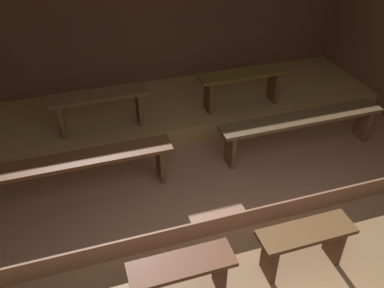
{
  "coord_description": "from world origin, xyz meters",
  "views": [
    {
      "loc": [
        -1.18,
        -1.41,
        3.26
      ],
      "look_at": [
        0.03,
        2.36,
        0.43
      ],
      "focal_mm": 38.52,
      "sensor_mm": 36.0,
      "label": 1
    }
  ],
  "objects_px": {
    "bench_floor_left": "(182,273)",
    "bench_lower_left": "(74,166)",
    "bench_lower_right": "(302,123)",
    "bench_middle_left": "(100,102)",
    "bench_floor_right": "(305,240)",
    "bench_middle_right": "(242,81)"
  },
  "relations": [
    {
      "from": "bench_floor_left",
      "to": "bench_middle_left",
      "type": "xyz_separation_m",
      "value": [
        -0.33,
        2.27,
        0.48
      ]
    },
    {
      "from": "bench_floor_left",
      "to": "bench_lower_left",
      "type": "xyz_separation_m",
      "value": [
        -0.73,
        1.4,
        0.28
      ]
    },
    {
      "from": "bench_floor_left",
      "to": "bench_lower_left",
      "type": "bearing_deg",
      "value": 117.57
    },
    {
      "from": "bench_floor_left",
      "to": "bench_middle_left",
      "type": "relative_size",
      "value": 0.78
    },
    {
      "from": "bench_floor_right",
      "to": "bench_lower_left",
      "type": "height_order",
      "value": "bench_lower_left"
    },
    {
      "from": "bench_lower_right",
      "to": "bench_floor_left",
      "type": "bearing_deg",
      "value": -143.72
    },
    {
      "from": "bench_floor_right",
      "to": "bench_middle_left",
      "type": "xyz_separation_m",
      "value": [
        -1.51,
        2.27,
        0.48
      ]
    },
    {
      "from": "bench_lower_right",
      "to": "bench_middle_left",
      "type": "distance_m",
      "value": 2.41
    },
    {
      "from": "bench_lower_right",
      "to": "bench_middle_right",
      "type": "bearing_deg",
      "value": 114.75
    },
    {
      "from": "bench_lower_left",
      "to": "bench_floor_left",
      "type": "bearing_deg",
      "value": -62.43
    },
    {
      "from": "bench_floor_right",
      "to": "bench_middle_left",
      "type": "bearing_deg",
      "value": 123.55
    },
    {
      "from": "bench_floor_left",
      "to": "bench_lower_left",
      "type": "distance_m",
      "value": 1.6
    },
    {
      "from": "bench_floor_right",
      "to": "bench_lower_right",
      "type": "height_order",
      "value": "bench_lower_right"
    },
    {
      "from": "bench_floor_left",
      "to": "bench_middle_right",
      "type": "height_order",
      "value": "bench_middle_right"
    },
    {
      "from": "bench_lower_left",
      "to": "bench_middle_left",
      "type": "xyz_separation_m",
      "value": [
        0.4,
        0.87,
        0.2
      ]
    },
    {
      "from": "bench_middle_left",
      "to": "bench_lower_right",
      "type": "bearing_deg",
      "value": -21.27
    },
    {
      "from": "bench_floor_right",
      "to": "bench_lower_right",
      "type": "distance_m",
      "value": 1.6
    },
    {
      "from": "bench_floor_left",
      "to": "bench_lower_right",
      "type": "distance_m",
      "value": 2.38
    },
    {
      "from": "bench_lower_left",
      "to": "bench_lower_right",
      "type": "height_order",
      "value": "same"
    },
    {
      "from": "bench_middle_left",
      "to": "bench_floor_right",
      "type": "bearing_deg",
      "value": -56.45
    },
    {
      "from": "bench_floor_left",
      "to": "bench_floor_right",
      "type": "distance_m",
      "value": 1.18
    },
    {
      "from": "bench_floor_left",
      "to": "bench_lower_right",
      "type": "relative_size",
      "value": 0.44
    }
  ]
}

